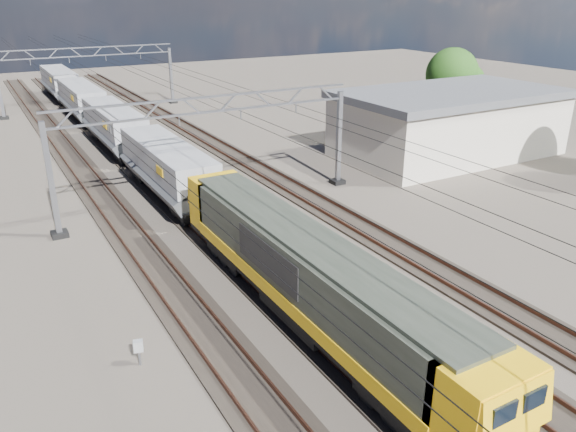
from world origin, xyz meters
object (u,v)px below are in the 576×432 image
hopper_wagon_mid (114,124)px  tree_far (456,76)px  catenary_gantry_far (90,76)px  locomotive (308,274)px  industrial_shed (449,122)px  hopper_wagon_fourth (59,81)px  catenary_gantry_mid (212,148)px  hopper_wagon_third (82,99)px  hopper_wagon_lead (167,166)px  trackside_cabinet (138,347)px

hopper_wagon_mid → tree_far: size_ratio=1.67×
catenary_gantry_far → locomotive: size_ratio=0.94×
industrial_shed → hopper_wagon_fourth: bearing=118.8°
catenary_gantry_mid → hopper_wagon_mid: size_ratio=1.53×
hopper_wagon_fourth → tree_far: 48.40m
hopper_wagon_fourth → tree_far: bearing=-48.0°
hopper_wagon_third → tree_far: 39.04m
catenary_gantry_far → hopper_wagon_mid: bearing=-96.1°
industrial_shed → hopper_wagon_mid: bearing=147.5°
hopper_wagon_lead → hopper_wagon_fourth: 42.60m
hopper_wagon_lead → industrial_shed: bearing=-2.7°
hopper_wagon_fourth → industrial_shed: industrial_shed is taller
hopper_wagon_mid → industrial_shed: size_ratio=0.70×
catenary_gantry_mid → hopper_wagon_lead: catenary_gantry_mid is taller
hopper_wagon_lead → trackside_cabinet: size_ratio=12.47×
trackside_cabinet → industrial_shed: 34.76m
locomotive → trackside_cabinet: locomotive is taller
hopper_wagon_lead → hopper_wagon_third: size_ratio=1.00×
hopper_wagon_fourth → industrial_shed: size_ratio=0.70×
hopper_wagon_lead → hopper_wagon_fourth: bearing=90.0°
trackside_cabinet → hopper_wagon_lead: bearing=83.9°
catenary_gantry_mid → hopper_wagon_mid: catenary_gantry_mid is taller
locomotive → industrial_shed: (24.00, 16.58, 0.40)m
hopper_wagon_lead → hopper_wagon_mid: same height
locomotive → hopper_wagon_mid: bearing=90.0°
hopper_wagon_lead → catenary_gantry_far: bearing=86.5°
catenary_gantry_mid → industrial_shed: bearing=5.2°
hopper_wagon_mid → tree_far: tree_far is taller
hopper_wagon_third → hopper_wagon_mid: bearing=-90.0°
catenary_gantry_far → industrial_shed: size_ratio=1.07×
catenary_gantry_mid → hopper_wagon_lead: 4.06m
catenary_gantry_far → trackside_cabinet: catenary_gantry_far is taller
hopper_wagon_mid → hopper_wagon_third: 14.20m
locomotive → industrial_shed: industrial_shed is taller
tree_far → catenary_gantry_far: bearing=139.2°
trackside_cabinet → tree_far: size_ratio=0.13×
catenary_gantry_mid → hopper_wagon_fourth: size_ratio=1.53×
catenary_gantry_mid → locomotive: bearing=-97.8°
industrial_shed → locomotive: bearing=-145.4°
catenary_gantry_mid → industrial_shed: 22.12m
locomotive → hopper_wagon_lead: 17.70m
catenary_gantry_mid → hopper_wagon_third: bearing=93.6°
hopper_wagon_fourth → industrial_shed: bearing=-61.2°
hopper_wagon_lead → hopper_wagon_third: 28.40m
hopper_wagon_lead → hopper_wagon_mid: (0.00, 14.20, 0.00)m
locomotive → hopper_wagon_mid: size_ratio=1.62×
catenary_gantry_far → hopper_wagon_mid: 18.87m
hopper_wagon_third → trackside_cabinet: 45.92m
catenary_gantry_far → trackside_cabinet: 50.75m
hopper_wagon_lead → industrial_shed: size_ratio=0.70×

